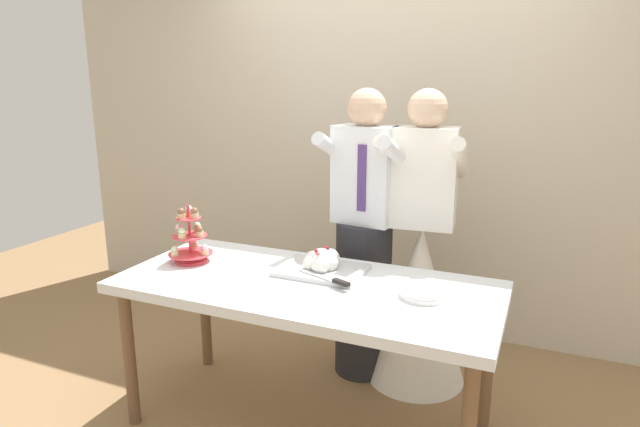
% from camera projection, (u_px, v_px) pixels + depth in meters
% --- Properties ---
extents(ground_plane, '(8.00, 8.00, 0.00)m').
position_uv_depth(ground_plane, '(307.00, 425.00, 2.73)').
color(ground_plane, olive).
extents(rear_wall, '(5.20, 0.10, 2.90)m').
position_uv_depth(rear_wall, '(392.00, 118.00, 3.61)').
color(rear_wall, beige).
rests_on(rear_wall, ground_plane).
extents(dessert_table, '(1.80, 0.80, 0.78)m').
position_uv_depth(dessert_table, '(306.00, 297.00, 2.56)').
color(dessert_table, silver).
rests_on(dessert_table, ground_plane).
extents(cupcake_stand, '(0.23, 0.23, 0.31)m').
position_uv_depth(cupcake_stand, '(190.00, 240.00, 2.80)').
color(cupcake_stand, '#D83F4C').
rests_on(cupcake_stand, dessert_table).
extents(main_cake_tray, '(0.43, 0.35, 0.13)m').
position_uv_depth(main_cake_tray, '(322.00, 265.00, 2.66)').
color(main_cake_tray, silver).
rests_on(main_cake_tray, dessert_table).
extents(plate_stack, '(0.20, 0.21, 0.04)m').
position_uv_depth(plate_stack, '(424.00, 292.00, 2.37)').
color(plate_stack, white).
rests_on(plate_stack, dessert_table).
extents(person_groom, '(0.52, 0.54, 1.66)m').
position_uv_depth(person_groom, '(364.00, 251.00, 3.08)').
color(person_groom, '#232328').
rests_on(person_groom, ground_plane).
extents(person_bride, '(0.56, 0.56, 1.66)m').
position_uv_depth(person_bride, '(419.00, 284.00, 3.04)').
color(person_bride, white).
rests_on(person_bride, ground_plane).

